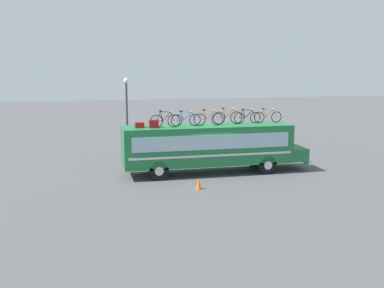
{
  "coord_description": "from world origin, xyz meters",
  "views": [
    {
      "loc": [
        -6.81,
        -24.74,
        6.1
      ],
      "look_at": [
        -0.9,
        0.0,
        1.74
      ],
      "focal_mm": 42.52,
      "sensor_mm": 36.0,
      "label": 1
    }
  ],
  "objects_px": {
    "rooftop_bicycle_4": "(228,117)",
    "rooftop_bicycle_6": "(268,117)",
    "traffic_cone": "(199,184)",
    "luggage_bag_1": "(139,125)",
    "bus": "(210,145)",
    "luggage_bag_2": "(154,124)",
    "rooftop_bicycle_3": "(208,119)",
    "rooftop_bicycle_2": "(186,120)",
    "street_lamp": "(127,106)",
    "rooftop_bicycle_1": "(165,120)",
    "rooftop_bicycle_5": "(247,117)"
  },
  "relations": [
    {
      "from": "rooftop_bicycle_4",
      "to": "rooftop_bicycle_6",
      "type": "bearing_deg",
      "value": 2.21
    },
    {
      "from": "luggage_bag_2",
      "to": "rooftop_bicycle_3",
      "type": "xyz_separation_m",
      "value": [
        3.16,
        0.19,
        0.17
      ]
    },
    {
      "from": "traffic_cone",
      "to": "street_lamp",
      "type": "bearing_deg",
      "value": 104.52
    },
    {
      "from": "bus",
      "to": "rooftop_bicycle_1",
      "type": "xyz_separation_m",
      "value": [
        -2.69,
        -0.4,
        1.54
      ]
    },
    {
      "from": "rooftop_bicycle_1",
      "to": "rooftop_bicycle_3",
      "type": "distance_m",
      "value": 2.55
    },
    {
      "from": "rooftop_bicycle_1",
      "to": "rooftop_bicycle_2",
      "type": "bearing_deg",
      "value": 14.85
    },
    {
      "from": "luggage_bag_2",
      "to": "traffic_cone",
      "type": "relative_size",
      "value": 0.89
    },
    {
      "from": "luggage_bag_1",
      "to": "traffic_cone",
      "type": "relative_size",
      "value": 0.88
    },
    {
      "from": "luggage_bag_1",
      "to": "rooftop_bicycle_2",
      "type": "height_order",
      "value": "rooftop_bicycle_2"
    },
    {
      "from": "bus",
      "to": "luggage_bag_1",
      "type": "bearing_deg",
      "value": -178.37
    },
    {
      "from": "rooftop_bicycle_5",
      "to": "rooftop_bicycle_1",
      "type": "bearing_deg",
      "value": -171.93
    },
    {
      "from": "bus",
      "to": "rooftop_bicycle_3",
      "type": "distance_m",
      "value": 1.55
    },
    {
      "from": "luggage_bag_1",
      "to": "bus",
      "type": "bearing_deg",
      "value": 1.63
    },
    {
      "from": "rooftop_bicycle_2",
      "to": "rooftop_bicycle_6",
      "type": "relative_size",
      "value": 0.98
    },
    {
      "from": "luggage_bag_1",
      "to": "rooftop_bicycle_2",
      "type": "relative_size",
      "value": 0.29
    },
    {
      "from": "bus",
      "to": "rooftop_bicycle_6",
      "type": "bearing_deg",
      "value": 5.04
    },
    {
      "from": "traffic_cone",
      "to": "street_lamp",
      "type": "height_order",
      "value": "street_lamp"
    },
    {
      "from": "rooftop_bicycle_1",
      "to": "rooftop_bicycle_2",
      "type": "distance_m",
      "value": 1.27
    },
    {
      "from": "street_lamp",
      "to": "rooftop_bicycle_4",
      "type": "bearing_deg",
      "value": -51.27
    },
    {
      "from": "rooftop_bicycle_2",
      "to": "bus",
      "type": "bearing_deg",
      "value": 2.72
    },
    {
      "from": "luggage_bag_2",
      "to": "bus",
      "type": "bearing_deg",
      "value": 5.61
    },
    {
      "from": "traffic_cone",
      "to": "street_lamp",
      "type": "relative_size",
      "value": 0.11
    },
    {
      "from": "rooftop_bicycle_6",
      "to": "luggage_bag_1",
      "type": "bearing_deg",
      "value": -176.76
    },
    {
      "from": "traffic_cone",
      "to": "street_lamp",
      "type": "xyz_separation_m",
      "value": [
        -2.58,
        9.98,
        3.09
      ]
    },
    {
      "from": "bus",
      "to": "rooftop_bicycle_6",
      "type": "height_order",
      "value": "rooftop_bicycle_6"
    },
    {
      "from": "rooftop_bicycle_6",
      "to": "traffic_cone",
      "type": "bearing_deg",
      "value": -145.08
    },
    {
      "from": "rooftop_bicycle_2",
      "to": "street_lamp",
      "type": "distance_m",
      "value": 7.28
    },
    {
      "from": "rooftop_bicycle_5",
      "to": "traffic_cone",
      "type": "xyz_separation_m",
      "value": [
        -3.84,
        -3.59,
        -2.87
      ]
    },
    {
      "from": "bus",
      "to": "rooftop_bicycle_3",
      "type": "relative_size",
      "value": 6.21
    },
    {
      "from": "luggage_bag_1",
      "to": "rooftop_bicycle_3",
      "type": "height_order",
      "value": "rooftop_bicycle_3"
    },
    {
      "from": "luggage_bag_1",
      "to": "rooftop_bicycle_6",
      "type": "bearing_deg",
      "value": 3.24
    },
    {
      "from": "rooftop_bicycle_1",
      "to": "rooftop_bicycle_4",
      "type": "height_order",
      "value": "rooftop_bicycle_4"
    },
    {
      "from": "luggage_bag_2",
      "to": "street_lamp",
      "type": "bearing_deg",
      "value": 96.4
    },
    {
      "from": "luggage_bag_2",
      "to": "traffic_cone",
      "type": "height_order",
      "value": "luggage_bag_2"
    },
    {
      "from": "rooftop_bicycle_2",
      "to": "rooftop_bicycle_6",
      "type": "distance_m",
      "value": 5.1
    },
    {
      "from": "rooftop_bicycle_5",
      "to": "street_lamp",
      "type": "distance_m",
      "value": 9.07
    },
    {
      "from": "bus",
      "to": "rooftop_bicycle_4",
      "type": "relative_size",
      "value": 6.08
    },
    {
      "from": "street_lamp",
      "to": "luggage_bag_1",
      "type": "bearing_deg",
      "value": -89.65
    },
    {
      "from": "rooftop_bicycle_1",
      "to": "rooftop_bicycle_5",
      "type": "bearing_deg",
      "value": 8.07
    },
    {
      "from": "rooftop_bicycle_4",
      "to": "rooftop_bicycle_6",
      "type": "distance_m",
      "value": 2.53
    },
    {
      "from": "rooftop_bicycle_3",
      "to": "rooftop_bicycle_4",
      "type": "bearing_deg",
      "value": 15.95
    },
    {
      "from": "luggage_bag_1",
      "to": "traffic_cone",
      "type": "height_order",
      "value": "luggage_bag_1"
    },
    {
      "from": "bus",
      "to": "luggage_bag_2",
      "type": "height_order",
      "value": "luggage_bag_2"
    },
    {
      "from": "luggage_bag_1",
      "to": "rooftop_bicycle_6",
      "type": "distance_m",
      "value": 7.71
    },
    {
      "from": "rooftop_bicycle_2",
      "to": "rooftop_bicycle_4",
      "type": "height_order",
      "value": "rooftop_bicycle_4"
    },
    {
      "from": "rooftop_bicycle_1",
      "to": "luggage_bag_1",
      "type": "bearing_deg",
      "value": 168.49
    },
    {
      "from": "luggage_bag_1",
      "to": "traffic_cone",
      "type": "bearing_deg",
      "value": -51.16
    },
    {
      "from": "luggage_bag_1",
      "to": "rooftop_bicycle_6",
      "type": "xyz_separation_m",
      "value": [
        7.69,
        0.44,
        0.22
      ]
    },
    {
      "from": "luggage_bag_1",
      "to": "luggage_bag_2",
      "type": "height_order",
      "value": "luggage_bag_2"
    },
    {
      "from": "rooftop_bicycle_2",
      "to": "traffic_cone",
      "type": "distance_m",
      "value": 4.31
    }
  ]
}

